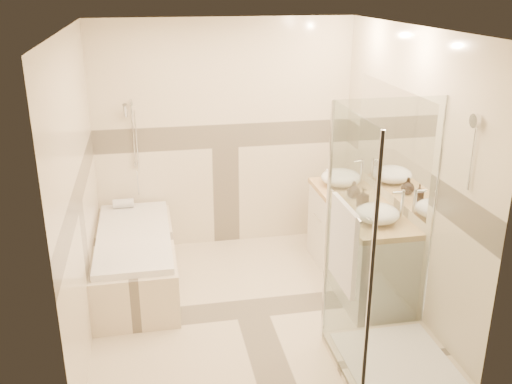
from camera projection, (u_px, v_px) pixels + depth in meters
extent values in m
cube|color=beige|center=(251.00, 309.00, 5.26)|extent=(2.80, 3.00, 0.01)
cube|color=silver|center=(249.00, 27.00, 4.39)|extent=(2.80, 3.00, 0.01)
cube|color=beige|center=(225.00, 136.00, 6.21)|extent=(2.80, 0.01, 2.50)
cube|color=beige|center=(295.00, 261.00, 3.44)|extent=(2.80, 0.01, 2.50)
cube|color=beige|center=(78.00, 192.00, 4.57)|extent=(0.01, 3.00, 2.50)
cube|color=beige|center=(405.00, 171.00, 5.08)|extent=(0.01, 3.00, 2.50)
cube|color=white|center=(391.00, 141.00, 5.28)|extent=(0.01, 1.60, 1.00)
cylinder|color=silver|center=(133.00, 132.00, 5.97)|extent=(0.02, 0.02, 0.70)
cube|color=beige|center=(136.00, 262.00, 5.59)|extent=(0.75, 1.70, 0.50)
cube|color=white|center=(134.00, 236.00, 5.49)|extent=(0.69, 1.60, 0.06)
ellipsoid|color=white|center=(134.00, 241.00, 5.51)|extent=(0.56, 1.40, 0.16)
cube|color=silver|center=(357.00, 245.00, 5.60)|extent=(0.55, 1.60, 0.80)
cylinder|color=silver|center=(343.00, 252.00, 5.13)|extent=(0.01, 0.24, 0.01)
cylinder|color=silver|center=(318.00, 218.00, 5.86)|extent=(0.01, 0.24, 0.01)
cube|color=tan|center=(360.00, 205.00, 5.45)|extent=(0.57, 1.62, 0.05)
cube|color=beige|center=(394.00, 363.00, 4.45)|extent=(0.90, 0.90, 0.08)
cube|color=white|center=(395.00, 358.00, 4.44)|extent=(0.80, 0.80, 0.01)
cube|color=white|center=(348.00, 252.00, 4.02)|extent=(0.01, 0.90, 2.00)
cube|color=white|center=(382.00, 223.00, 4.51)|extent=(0.90, 0.01, 2.00)
cylinder|color=silver|center=(371.00, 284.00, 3.61)|extent=(0.03, 0.03, 2.00)
cylinder|color=silver|center=(327.00, 227.00, 4.44)|extent=(0.03, 0.03, 2.00)
cylinder|color=silver|center=(434.00, 218.00, 4.60)|extent=(0.03, 0.03, 2.00)
cylinder|color=silver|center=(475.00, 121.00, 3.86)|extent=(0.03, 0.10, 0.10)
cylinder|color=silver|center=(345.00, 205.00, 3.89)|extent=(0.02, 0.60, 0.02)
cube|color=silver|center=(343.00, 245.00, 4.00)|extent=(0.04, 0.48, 0.62)
ellipsoid|color=white|center=(341.00, 178.00, 5.88)|extent=(0.41, 0.41, 0.16)
ellipsoid|color=white|center=(378.00, 213.00, 4.99)|extent=(0.39, 0.39, 0.16)
cylinder|color=silver|center=(362.00, 172.00, 5.90)|extent=(0.03, 0.03, 0.26)
cylinder|color=silver|center=(358.00, 161.00, 5.86)|extent=(0.09, 0.02, 0.02)
cylinder|color=silver|center=(402.00, 205.00, 5.01)|extent=(0.03, 0.03, 0.28)
cylinder|color=silver|center=(398.00, 193.00, 4.96)|extent=(0.10, 0.02, 0.02)
imported|color=black|center=(363.00, 198.00, 5.31)|extent=(0.11, 0.11, 0.18)
imported|color=black|center=(354.00, 190.00, 5.54)|extent=(0.15, 0.15, 0.17)
cube|color=silver|center=(335.00, 176.00, 6.08)|extent=(0.17, 0.25, 0.08)
cylinder|color=silver|center=(123.00, 203.00, 6.08)|extent=(0.22, 0.10, 0.10)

